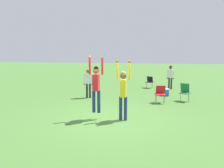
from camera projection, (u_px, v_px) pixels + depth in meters
ground_plane at (109, 119)px, 8.17m from camera, size 120.00×120.00×0.00m
person_jumping at (96, 83)px, 8.03m from camera, size 0.59×0.47×2.11m
person_defending at (123, 89)px, 7.93m from camera, size 0.56×0.44×2.21m
frisbee at (105, 54)px, 7.92m from camera, size 0.26×0.26×0.02m
camping_chair_0 at (185, 91)px, 11.37m from camera, size 0.61×0.66×0.93m
camping_chair_1 at (160, 93)px, 11.00m from camera, size 0.61×0.65×0.86m
camping_chair_2 at (150, 81)px, 16.08m from camera, size 0.65×0.70×0.84m
person_spectator_near at (88, 80)px, 12.26m from camera, size 0.56×0.39×1.67m
person_spectator_far at (170, 75)px, 15.46m from camera, size 0.52×0.27×1.67m
cooler_box at (166, 92)px, 12.98m from camera, size 0.37×0.39×0.41m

